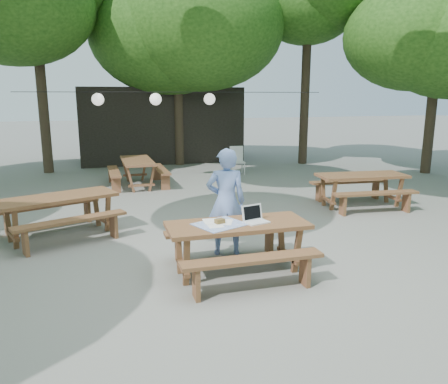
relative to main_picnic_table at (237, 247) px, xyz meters
name	(u,v)px	position (x,y,z in m)	size (l,w,h in m)	color
ground	(217,245)	(0.02, 1.22, -0.39)	(80.00, 80.00, 0.00)	slate
pavilion	(160,124)	(0.52, 11.72, 1.01)	(6.00, 3.00, 2.80)	black
main_picnic_table	(237,247)	(0.00, 0.00, 0.00)	(2.00, 1.58, 0.75)	#533B1D
picnic_table_nw	(59,216)	(-2.59, 2.48, 0.00)	(2.35, 2.17, 0.75)	#533B1D
picnic_table_ne	(361,190)	(3.91, 2.91, 0.00)	(2.06, 1.74, 0.75)	#533B1D
picnic_table_far_w	(138,172)	(-0.82, 6.65, 0.00)	(1.62, 2.02, 0.75)	#533B1D
woman	(226,202)	(0.07, 0.82, 0.47)	(0.63, 0.41, 1.72)	#809EE9
plastic_chair	(237,166)	(2.45, 7.67, -0.13)	(0.48, 0.48, 0.90)	silver
laptop	(254,218)	(0.25, -0.01, 0.42)	(0.39, 0.34, 0.24)	white
tabletop_clutter	(220,223)	(-0.26, 0.01, 0.37)	(0.81, 0.76, 0.08)	#355CB6
paper_lanterns	(156,99)	(-0.16, 7.22, 2.02)	(9.00, 0.34, 0.38)	black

